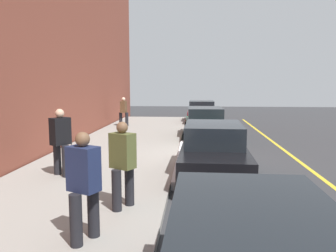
{
  "coord_description": "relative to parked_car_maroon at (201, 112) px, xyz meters",
  "views": [
    {
      "loc": [
        11.2,
        -0.42,
        2.67
      ],
      "look_at": [
        -1.83,
        -1.43,
        1.01
      ],
      "focal_mm": 35.99,
      "sensor_mm": 36.0,
      "label": 1
    }
  ],
  "objects": [
    {
      "name": "pedestrian_brown_coat",
      "position": [
        2.87,
        -4.65,
        0.3
      ],
      "size": [
        0.49,
        0.56,
        1.7
      ],
      "color": "black",
      "rests_on": "sidewalk"
    },
    {
      "name": "ground_plane",
      "position": [
        11.24,
        -0.07,
        -0.76
      ],
      "size": [
        56.0,
        56.0,
        0.0
      ],
      "primitive_type": "plane",
      "color": "#333335"
    },
    {
      "name": "parked_car_black",
      "position": [
        12.89,
        0.08,
        0.0
      ],
      "size": [
        4.48,
        1.99,
        1.51
      ],
      "color": "black",
      "rests_on": "ground"
    },
    {
      "name": "rolling_suitcase",
      "position": [
        13.2,
        -3.98,
        -0.3
      ],
      "size": [
        0.34,
        0.22,
        0.97
      ],
      "color": "black",
      "rests_on": "sidewalk"
    },
    {
      "name": "snow_bank_curb",
      "position": [
        11.24,
        -0.77,
        -0.65
      ],
      "size": [
        6.17,
        0.56,
        0.22
      ],
      "primitive_type": "cube",
      "color": "white",
      "rests_on": "ground"
    },
    {
      "name": "pedestrian_black_coat",
      "position": [
        13.69,
        -4.09,
        0.37
      ],
      "size": [
        0.59,
        0.54,
        1.84
      ],
      "color": "black",
      "rests_on": "sidewalk"
    },
    {
      "name": "parked_car_green",
      "position": [
        6.37,
        0.04,
        0.0
      ],
      "size": [
        4.33,
        1.99,
        1.51
      ],
      "color": "black",
      "rests_on": "ground"
    },
    {
      "name": "sidewalk",
      "position": [
        11.24,
        -3.37,
        -0.68
      ],
      "size": [
        28.0,
        4.6,
        0.15
      ],
      "primitive_type": "cube",
      "color": "gray",
      "rests_on": "ground"
    },
    {
      "name": "pedestrian_olive_coat",
      "position": [
        15.94,
        -1.9,
        0.33
      ],
      "size": [
        0.53,
        0.56,
        1.77
      ],
      "color": "black",
      "rests_on": "sidewalk"
    },
    {
      "name": "lane_stripe_centre",
      "position": [
        11.24,
        3.13,
        -0.75
      ],
      "size": [
        28.0,
        0.14,
        0.01
      ],
      "primitive_type": "cube",
      "color": "gold",
      "rests_on": "ground"
    },
    {
      "name": "parked_car_maroon",
      "position": [
        0.0,
        0.0,
        0.0
      ],
      "size": [
        4.15,
        1.92,
        1.51
      ],
      "color": "black",
      "rests_on": "ground"
    },
    {
      "name": "pedestrian_navy_coat",
      "position": [
        17.42,
        -2.21,
        0.34
      ],
      "size": [
        0.55,
        0.56,
        1.77
      ],
      "color": "black",
      "rests_on": "sidewalk"
    }
  ]
}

